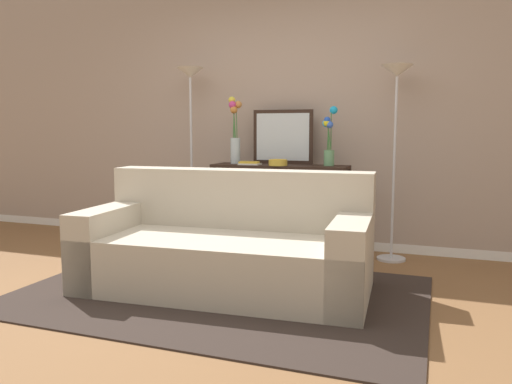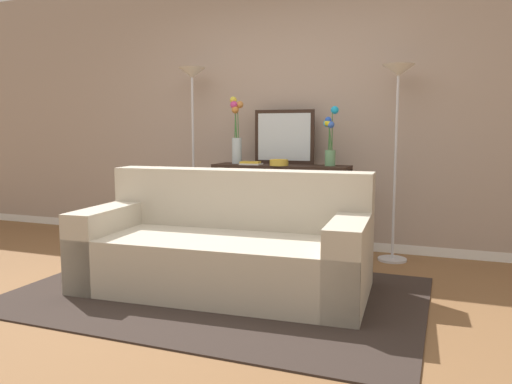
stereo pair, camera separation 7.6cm
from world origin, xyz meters
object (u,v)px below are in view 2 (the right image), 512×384
Objects in this scene: console_table at (281,192)px; vase_tall_flowers at (236,134)px; floor_lamp_left at (192,106)px; book_stack at (251,163)px; book_row_under_console at (242,242)px; vase_short_flowers at (330,138)px; fruit_bowl at (279,162)px; couch at (226,248)px; floor_lamp_right at (397,108)px; wall_mirror at (284,137)px.

vase_tall_flowers is at bearing 177.69° from console_table.
floor_lamp_left reaches higher than book_stack.
console_table is at bearing 0.00° from book_row_under_console.
vase_tall_flowers is 0.95m from vase_short_flowers.
fruit_bowl is (0.99, -0.14, -0.55)m from floor_lamp_left.
couch is 1.62× the size of console_table.
floor_lamp_right reaches higher than vase_tall_flowers.
vase_short_flowers reaches higher than couch.
floor_lamp_right is 1.45m from book_stack.
vase_short_flowers reaches higher than book_row_under_console.
fruit_bowl is at bearing 88.40° from couch.
couch is 2.00m from floor_lamp_right.
console_table is at bearing -1.52° from floor_lamp_left.
vase_short_flowers is 1.38m from book_row_under_console.
book_stack reaches higher than console_table.
vase_tall_flowers is at bearing 109.88° from couch.
fruit_bowl is (-0.46, -0.14, -0.23)m from vase_short_flowers.
vase_short_flowers is (0.47, 0.03, 0.53)m from console_table.
vase_short_flowers is at bearing 0.58° from vase_tall_flowers.
book_row_under_console is (-0.39, -0.15, -1.07)m from wall_mirror.
book_row_under_console is (0.07, -0.02, -1.10)m from vase_tall_flowers.
vase_short_flowers reaches higher than console_table.
floor_lamp_left is at bearing 180.00° from floor_lamp_right.
floor_lamp_right is (1.09, 1.29, 1.08)m from couch.
book_stack is (0.20, -0.11, -0.28)m from vase_tall_flowers.
vase_tall_flowers is (-0.46, 1.28, 0.85)m from couch.
console_table is at bearing -178.62° from floor_lamp_right.
floor_lamp_right is at bearing 5.03° from book_stack.
vase_tall_flowers is (0.49, -0.01, -0.28)m from floor_lamp_left.
console_table is 0.71m from vase_short_flowers.
couch is at bearing -53.40° from floor_lamp_left.
couch reaches higher than book_row_under_console.
floor_lamp_right is 0.66m from vase_short_flowers.
vase_tall_flowers is 1.10m from book_row_under_console.
vase_short_flowers is 3.12× the size of fruit_bowl.
floor_lamp_right reaches higher than console_table.
couch is 10.17× the size of book_stack.
book_stack is at bearing -174.97° from floor_lamp_right.
book_stack is (-0.75, -0.12, -0.25)m from vase_short_flowers.
floor_lamp_right reaches higher than wall_mirror.
floor_lamp_right is at bearing 0.00° from floor_lamp_left.
wall_mirror reaches higher than couch.
book_row_under_console is (-1.48, -0.03, -1.33)m from floor_lamp_right.
vase_tall_flowers is (-0.46, -0.13, 0.03)m from wall_mirror.
couch is 1.32m from book_stack.
floor_lamp_left reaches higher than vase_short_flowers.
fruit_bowl is at bearing -162.86° from vase_short_flowers.
vase_tall_flowers is (-1.55, -0.01, -0.23)m from floor_lamp_right.
book_row_under_console is (-0.13, 0.09, -0.82)m from book_stack.
wall_mirror is at bearing 96.59° from console_table.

